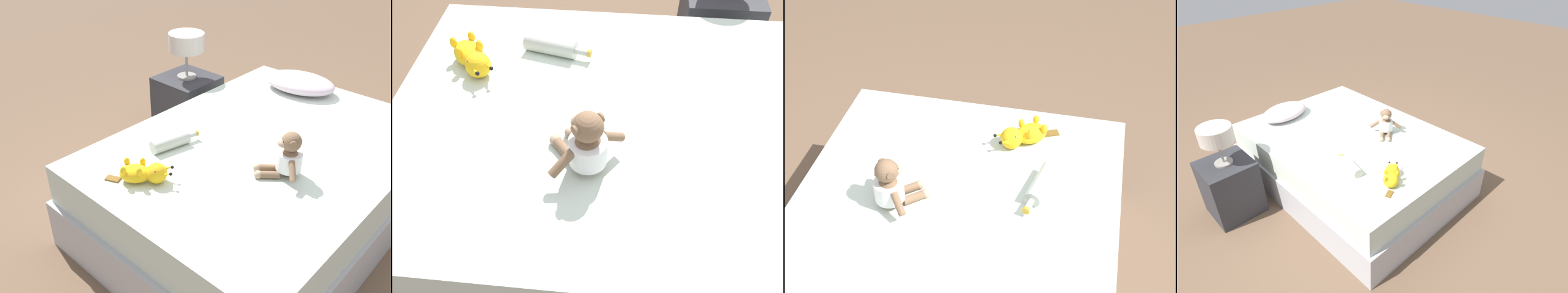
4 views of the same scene
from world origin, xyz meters
TOP-DOWN VIEW (x-y plane):
  - ground_plane at (0.00, 0.00)m, footprint 16.00×16.00m
  - bed at (0.00, 0.00)m, footprint 1.39×1.93m
  - plush_monkey at (0.25, -0.19)m, footprint 0.26×0.26m
  - plush_yellow_creature at (-0.21, -0.68)m, footprint 0.29×0.24m
  - glass_bottle at (-0.34, -0.38)m, footprint 0.12×0.29m
  - nightstand at (-0.98, 0.41)m, footprint 0.39×0.39m

SIDE VIEW (x-z plane):
  - ground_plane at x=0.00m, z-range 0.00..0.00m
  - nightstand at x=-0.98m, z-range 0.00..0.50m
  - bed at x=0.00m, z-range 0.00..0.51m
  - glass_bottle at x=-0.34m, z-range 0.52..0.59m
  - plush_yellow_creature at x=-0.21m, z-range 0.51..0.62m
  - plush_monkey at x=0.25m, z-range 0.50..0.73m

